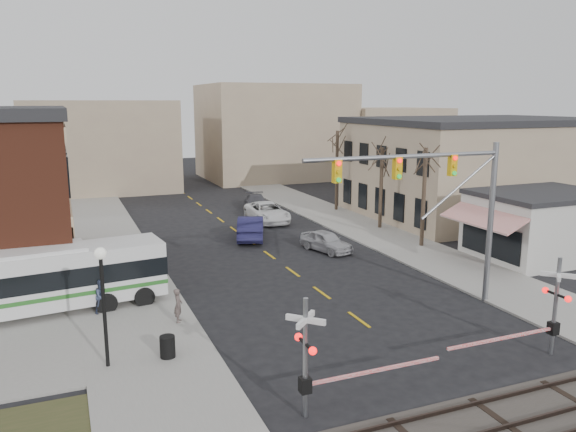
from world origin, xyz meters
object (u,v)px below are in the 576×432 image
at_px(rr_crossing_west, 318,357).
at_px(trash_bin, 168,347).
at_px(car_c, 267,212).
at_px(traffic_signal_mast, 446,192).
at_px(rr_crossing_east, 547,309).
at_px(car_d, 256,203).
at_px(pedestrian_near, 178,305).
at_px(car_b, 251,227).
at_px(pedestrian_far, 102,296).
at_px(street_lamp, 102,283).
at_px(transit_bus, 33,280).
at_px(car_a, 326,241).

xyz_separation_m(rr_crossing_west, trash_bin, (-3.76, 5.71, -1.42)).
bearing_deg(rr_crossing_west, car_c, 73.08).
relative_size(traffic_signal_mast, trash_bin, 11.95).
distance_m(rr_crossing_east, car_d, 33.16).
bearing_deg(car_d, pedestrian_near, -101.75).
xyz_separation_m(rr_crossing_west, car_d, (9.43, 33.58, -1.27)).
bearing_deg(car_c, traffic_signal_mast, -86.23).
xyz_separation_m(rr_crossing_east, car_c, (-1.46, 27.92, -1.16)).
bearing_deg(car_b, pedestrian_near, 79.89).
bearing_deg(car_b, rr_crossing_west, 96.63).
xyz_separation_m(car_d, pedestrian_far, (-15.18, -21.99, 0.22)).
bearing_deg(rr_crossing_west, street_lamp, 135.97).
relative_size(rr_crossing_west, car_c, 0.97).
relative_size(street_lamp, pedestrian_near, 2.97).
relative_size(traffic_signal_mast, rr_crossing_west, 1.83).
bearing_deg(transit_bus, rr_crossing_west, -55.53).
bearing_deg(pedestrian_near, rr_crossing_east, -105.77).
bearing_deg(car_d, traffic_signal_mast, -75.35).
bearing_deg(car_a, rr_crossing_west, -132.48).
distance_m(street_lamp, car_d, 31.89).
distance_m(transit_bus, car_b, 17.65).
bearing_deg(pedestrian_far, car_a, -9.05).
bearing_deg(pedestrian_near, car_c, -11.94).
bearing_deg(trash_bin, car_b, 62.19).
xyz_separation_m(car_a, pedestrian_far, (-14.80, -6.39, 0.23)).
bearing_deg(car_d, street_lamp, -104.50).
height_order(rr_crossing_west, car_a, rr_crossing_west).
distance_m(transit_bus, car_d, 27.70).
distance_m(car_a, pedestrian_far, 16.12).
bearing_deg(street_lamp, car_d, 60.96).
bearing_deg(rr_crossing_west, pedestrian_far, 116.38).
relative_size(transit_bus, traffic_signal_mast, 1.20).
relative_size(car_a, car_c, 0.70).
height_order(traffic_signal_mast, rr_crossing_east, traffic_signal_mast).
xyz_separation_m(trash_bin, pedestrian_far, (-1.98, 5.89, 0.38)).
xyz_separation_m(traffic_signal_mast, street_lamp, (-15.48, -0.48, -2.36)).
distance_m(rr_crossing_east, pedestrian_near, 15.46).
distance_m(transit_bus, trash_bin, 8.59).
height_order(street_lamp, pedestrian_near, street_lamp).
xyz_separation_m(car_c, pedestrian_near, (-11.29, -19.26, 0.09)).
xyz_separation_m(rr_crossing_east, car_d, (-0.67, 33.12, -1.27)).
xyz_separation_m(car_a, pedestrian_near, (-11.71, -8.86, 0.20)).
xyz_separation_m(traffic_signal_mast, car_d, (-0.05, 27.30, -5.05)).
distance_m(street_lamp, car_a, 19.55).
xyz_separation_m(rr_crossing_west, rr_crossing_east, (10.09, 0.45, 0.00)).
xyz_separation_m(street_lamp, trash_bin, (2.24, -0.09, -2.85)).
xyz_separation_m(transit_bus, pedestrian_far, (2.93, -1.06, -0.82)).
xyz_separation_m(rr_crossing_west, car_a, (9.05, 17.98, -1.28)).
height_order(trash_bin, car_c, car_c).
relative_size(street_lamp, car_b, 0.89).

